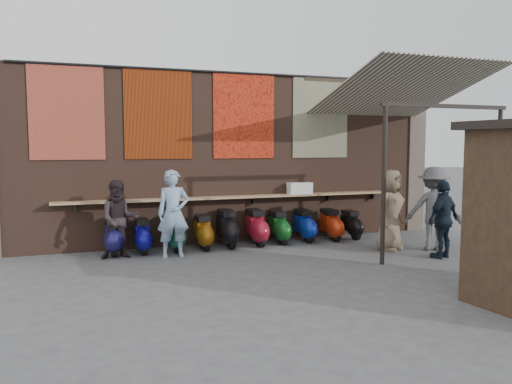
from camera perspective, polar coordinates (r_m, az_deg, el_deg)
ground at (r=9.67m, az=1.64°, el=-8.44°), size 70.00×70.00×0.00m
brick_wall at (r=11.95m, az=-3.05°, el=3.88°), size 10.00×0.40×4.00m
pier_right at (r=14.33m, az=17.35°, el=3.89°), size 0.50×0.50×4.00m
eating_counter at (r=11.65m, az=-2.51°, el=-0.59°), size 8.00×0.32×0.05m
shelf_box at (r=12.20m, az=5.02°, el=0.43°), size 0.58×0.27×0.27m
tapestry_redgold at (r=11.25m, az=-20.80°, el=8.55°), size 1.50×0.02×2.00m
tapestry_sun at (r=11.38m, az=-11.08°, el=8.76°), size 1.50×0.02×2.00m
tapestry_orange at (r=11.85m, az=-1.36°, el=8.72°), size 1.50×0.02×2.00m
tapestry_multi at (r=12.62m, az=7.39°, el=8.47°), size 1.50×0.02×2.00m
hang_rail at (r=11.84m, az=-2.77°, el=13.48°), size 9.50×0.06×0.06m
scooter_stool_0 at (r=10.97m, az=-16.02°, el=-4.91°), size 0.37×0.82×0.78m
scooter_stool_1 at (r=10.98m, az=-12.86°, el=-4.94°), size 0.35×0.77×0.73m
scooter_stool_2 at (r=11.09m, az=-9.28°, el=-4.61°), size 0.38×0.84×0.80m
scooter_stool_3 at (r=11.19m, az=-6.06°, el=-4.61°), size 0.35×0.79×0.75m
scooter_stool_4 at (r=11.37m, az=-3.28°, el=-4.21°), size 0.40×0.88×0.84m
scooter_stool_5 at (r=11.56m, az=0.02°, el=-4.08°), size 0.39×0.86×0.82m
scooter_stool_6 at (r=11.80m, az=2.61°, el=-4.04°), size 0.36×0.80×0.76m
scooter_stool_7 at (r=12.09m, az=5.53°, el=-3.83°), size 0.36×0.80×0.76m
scooter_stool_8 at (r=12.31m, az=8.53°, el=-3.72°), size 0.36×0.79×0.75m
scooter_stool_9 at (r=12.60m, az=10.82°, el=-3.69°), size 0.33×0.73×0.69m
diner_left at (r=10.40m, az=-9.43°, el=-2.45°), size 0.67×0.44×1.81m
diner_right at (r=10.53m, az=-15.36°, el=-3.04°), size 0.79×0.62×1.60m
shopper_navy at (r=10.88m, az=20.61°, el=-2.94°), size 1.01×0.67×1.60m
shopper_grey at (r=11.62m, az=19.63°, el=-1.81°), size 1.37×1.17×1.84m
shopper_tan at (r=11.36m, az=15.10°, el=-2.00°), size 1.03×0.92×1.77m
stall_shelf at (r=8.88m, az=27.18°, el=-4.20°), size 1.93×0.32×0.06m
awning_canvas at (r=11.93m, az=16.20°, el=11.13°), size 3.20×3.28×0.97m
awning_ledger at (r=13.30m, az=12.15°, el=12.34°), size 3.30×0.08×0.12m
awning_header at (r=10.71m, az=20.89°, el=9.16°), size 3.00×0.08×0.08m
awning_post_left at (r=9.86m, az=14.40°, el=0.80°), size 0.09×0.09×3.10m
awning_post_right at (r=11.66m, az=25.88°, el=1.11°), size 0.09×0.09×3.10m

